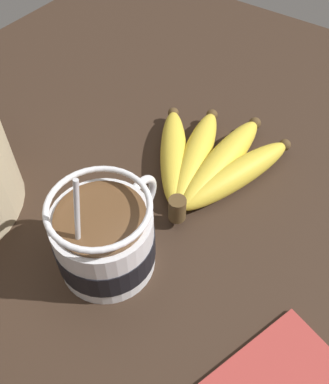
% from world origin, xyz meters
% --- Properties ---
extents(table, '(1.01, 1.01, 0.04)m').
position_xyz_m(table, '(0.00, 0.00, 0.02)').
color(table, '#332319').
rests_on(table, ground).
extents(coffee_mug, '(0.14, 0.10, 0.15)m').
position_xyz_m(coffee_mug, '(-0.10, 0.03, 0.08)').
color(coffee_mug, silver).
rests_on(coffee_mug, table).
extents(banana_bunch, '(0.21, 0.19, 0.04)m').
position_xyz_m(banana_bunch, '(0.07, 0.02, 0.05)').
color(banana_bunch, '#4C381E').
rests_on(banana_bunch, table).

